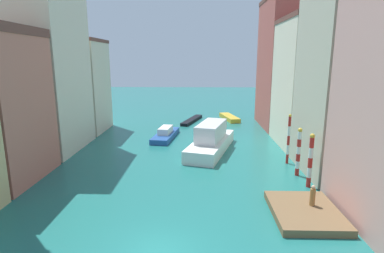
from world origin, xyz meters
The scene contains 15 objects.
ground_plane centered at (0.00, 24.50, 0.00)m, with size 154.00×154.00×0.00m, color #1E6B66.
building_left_2 centered at (-14.96, 19.44, 10.44)m, with size 6.61×10.13×20.85m.
building_left_3 centered at (-14.96, 28.84, 6.53)m, with size 6.61×7.89×13.05m.
building_right_1 centered at (14.96, 12.75, 9.33)m, with size 6.61×8.58×18.64m.
building_right_2 centered at (14.96, 21.98, 7.54)m, with size 6.61×9.96×15.07m.
building_right_3 centered at (14.96, 32.87, 9.63)m, with size 6.61×11.67×19.24m.
waterfront_dock centered at (9.25, 4.30, 0.25)m, with size 4.34×5.53×0.50m.
person_on_dock centered at (9.86, 4.76, 1.18)m, with size 0.36×0.36×1.46m.
mooring_pole_0 centered at (11.11, 9.06, 2.32)m, with size 0.39×0.39×4.52m.
mooring_pole_1 centered at (10.95, 11.62, 2.26)m, with size 0.39×0.39×4.41m.
mooring_pole_2 centered at (10.96, 14.92, 2.57)m, with size 0.29×0.29×5.05m.
vaporetto_white centered at (3.43, 19.00, 1.27)m, with size 6.15×11.54×3.29m.
gondola_black centered at (0.78, 35.92, 0.24)m, with size 3.49×8.36×0.48m.
motorboat_0 centered at (-2.43, 24.80, 0.52)m, with size 3.20×7.94×1.49m.
motorboat_1 centered at (7.26, 37.79, 0.35)m, with size 3.18×6.93×0.70m.
Camera 1 is at (2.19, -14.84, 10.28)m, focal length 28.74 mm.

